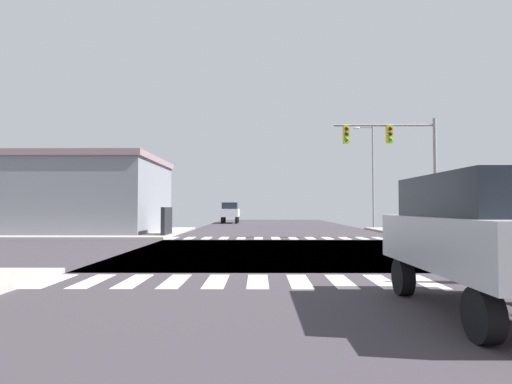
{
  "coord_description": "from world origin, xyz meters",
  "views": [
    {
      "loc": [
        -1.72,
        -17.73,
        1.78
      ],
      "look_at": [
        -1.92,
        10.76,
        2.81
      ],
      "focal_mm": 30.21,
      "sensor_mm": 36.0,
      "label": 1
    }
  ],
  "objects_px": {
    "street_lamp": "(370,168)",
    "suv_trailing_2": "(230,211)",
    "bank_building": "(54,195)",
    "traffic_signal_mast": "(397,150)",
    "suv_inner_3": "(480,230)"
  },
  "relations": [
    {
      "from": "bank_building",
      "to": "suv_trailing_2",
      "type": "distance_m",
      "value": 22.03
    },
    {
      "from": "bank_building",
      "to": "traffic_signal_mast",
      "type": "bearing_deg",
      "value": -13.05
    },
    {
      "from": "bank_building",
      "to": "suv_inner_3",
      "type": "bearing_deg",
      "value": -51.52
    },
    {
      "from": "bank_building",
      "to": "street_lamp",
      "type": "bearing_deg",
      "value": 16.16
    },
    {
      "from": "bank_building",
      "to": "suv_trailing_2",
      "type": "xyz_separation_m",
      "value": [
        11.16,
        18.95,
        -1.25
      ]
    },
    {
      "from": "traffic_signal_mast",
      "to": "suv_inner_3",
      "type": "height_order",
      "value": "traffic_signal_mast"
    },
    {
      "from": "suv_trailing_2",
      "to": "suv_inner_3",
      "type": "relative_size",
      "value": 1.0
    },
    {
      "from": "bank_building",
      "to": "suv_trailing_2",
      "type": "relative_size",
      "value": 3.56
    },
    {
      "from": "street_lamp",
      "to": "suv_inner_3",
      "type": "relative_size",
      "value": 1.92
    },
    {
      "from": "street_lamp",
      "to": "suv_trailing_2",
      "type": "bearing_deg",
      "value": 137.16
    },
    {
      "from": "traffic_signal_mast",
      "to": "suv_inner_3",
      "type": "xyz_separation_m",
      "value": [
        -4.29,
        -17.64,
        -3.73
      ]
    },
    {
      "from": "street_lamp",
      "to": "bank_building",
      "type": "xyz_separation_m",
      "value": [
        -24.07,
        -6.98,
        -2.57
      ]
    },
    {
      "from": "suv_trailing_2",
      "to": "street_lamp",
      "type": "bearing_deg",
      "value": 137.16
    },
    {
      "from": "traffic_signal_mast",
      "to": "suv_trailing_2",
      "type": "bearing_deg",
      "value": 115.05
    },
    {
      "from": "traffic_signal_mast",
      "to": "street_lamp",
      "type": "height_order",
      "value": "street_lamp"
    }
  ]
}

